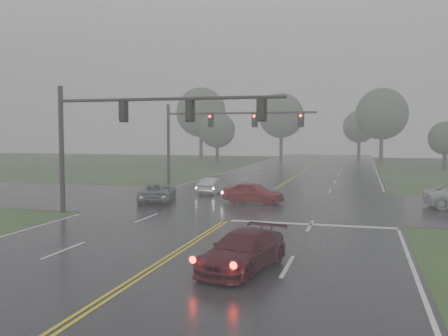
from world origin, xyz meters
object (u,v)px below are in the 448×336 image
(sedan_silver, at_px, (213,194))
(signal_gantry_near, at_px, (125,124))
(car_grey, at_px, (158,202))
(sedan_maroon, at_px, (243,270))
(signal_gantry_far, at_px, (212,128))
(sedan_red, at_px, (253,203))

(sedan_silver, xyz_separation_m, signal_gantry_near, (-1.88, -11.11, 5.26))
(car_grey, bearing_deg, sedan_silver, -128.45)
(sedan_maroon, relative_size, signal_gantry_near, 0.34)
(car_grey, relative_size, signal_gantry_far, 0.35)
(sedan_silver, relative_size, car_grey, 0.80)
(sedan_silver, xyz_separation_m, car_grey, (-2.38, -5.33, 0.00))
(sedan_maroon, bearing_deg, sedan_red, 113.20)
(car_grey, xyz_separation_m, signal_gantry_far, (0.57, 11.14, 5.18))
(car_grey, xyz_separation_m, signal_gantry_near, (0.50, -5.78, 5.26))
(sedan_red, height_order, signal_gantry_near, signal_gantry_near)
(sedan_maroon, distance_m, sedan_red, 16.41)
(sedan_silver, xyz_separation_m, signal_gantry_far, (-1.81, 5.81, 5.18))
(sedan_silver, height_order, car_grey, car_grey)
(signal_gantry_near, height_order, signal_gantry_far, signal_gantry_near)
(sedan_maroon, bearing_deg, signal_gantry_near, 146.43)
(sedan_maroon, xyz_separation_m, car_grey, (-9.63, 15.21, 0.00))
(sedan_red, distance_m, signal_gantry_far, 12.93)
(sedan_red, bearing_deg, signal_gantry_near, 150.31)
(car_grey, relative_size, signal_gantry_near, 0.35)
(sedan_red, xyz_separation_m, sedan_silver, (-4.16, 4.42, 0.00))
(sedan_maroon, xyz_separation_m, sedan_red, (-3.10, 16.12, 0.00))
(sedan_maroon, relative_size, signal_gantry_far, 0.33)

